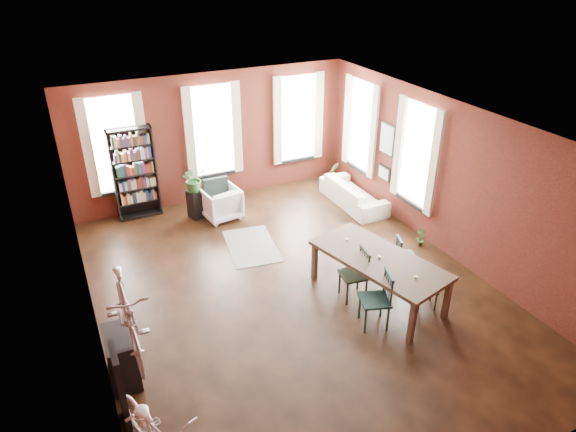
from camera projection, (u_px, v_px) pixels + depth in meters
room at (291, 172)px, 9.33m from camera, size 9.00×9.04×3.22m
dining_table at (377, 278)px, 9.35m from camera, size 1.73×2.72×0.86m
dining_chair_a at (375, 300)px, 8.62m from camera, size 0.60×0.60×1.04m
dining_chair_b at (354, 275)px, 9.32m from camera, size 0.52×0.52×0.99m
dining_chair_c at (427, 288)px, 9.13m from camera, size 0.47×0.47×0.78m
dining_chair_d at (405, 255)px, 10.08m from camera, size 0.46×0.46×0.79m
bookshelf at (135, 174)px, 11.89m from camera, size 1.00×0.32×2.20m
white_armchair at (221, 201)px, 12.12m from camera, size 0.91×0.87×0.85m
cream_sofa at (354, 190)px, 12.75m from camera, size 0.61×2.08×0.81m
striped_rug at (252, 246)px, 11.14m from camera, size 1.23×1.74×0.01m
bike_wall_rack at (121, 390)px, 6.71m from camera, size 0.16×0.60×1.30m
console_table at (121, 357)px, 7.59m from camera, size 0.40×0.80×0.80m
plant_stand at (196, 204)px, 12.19m from camera, size 0.42×0.42×0.68m
plant_by_sofa at (332, 179)px, 13.95m from camera, size 0.46×0.70×0.29m
plant_small at (420, 243)px, 11.13m from camera, size 0.27×0.43×0.15m
bicycle_floor at (153, 410)px, 5.95m from camera, size 0.85×1.05×1.73m
bicycle_hung at (123, 293)px, 6.11m from camera, size 0.47×1.00×1.66m
plant_on_stand at (194, 181)px, 11.92m from camera, size 0.57×0.63×0.49m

